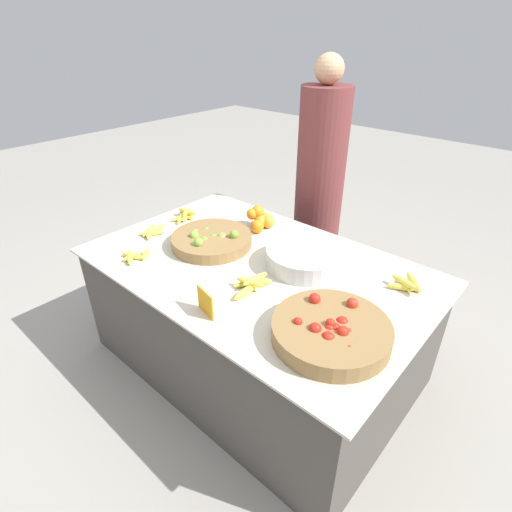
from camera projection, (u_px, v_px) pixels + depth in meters
name	position (u px, v px, depth m)	size (l,w,h in m)	color
ground_plane	(256.00, 360.00, 2.37)	(12.00, 12.00, 0.00)	#A39E93
market_table	(256.00, 316.00, 2.20)	(1.73, 1.11, 0.67)	#4C4742
lime_bowl	(211.00, 240.00, 2.19)	(0.44, 0.44, 0.10)	olive
tomato_basket	(331.00, 331.00, 1.53)	(0.46, 0.46, 0.11)	olive
orange_pile	(261.00, 220.00, 2.37)	(0.15, 0.18, 0.13)	orange
metal_bowl	(305.00, 257.00, 2.00)	(0.40, 0.40, 0.09)	silver
price_sign	(205.00, 303.00, 1.66)	(0.12, 0.03, 0.12)	orange
banana_bunch_front_right	(409.00, 284.00, 1.83)	(0.17, 0.17, 0.06)	#EFDB4C
banana_bunch_middle_right	(185.00, 215.00, 2.49)	(0.17, 0.17, 0.06)	#EFDB4C
banana_bunch_back_center	(135.00, 256.00, 2.07)	(0.15, 0.18, 0.03)	#EFDB4C
banana_bunch_front_left	(251.00, 284.00, 1.83)	(0.15, 0.23, 0.06)	#EFDB4C
banana_bunch_front_center	(152.00, 231.00, 2.32)	(0.15, 0.19, 0.03)	#EFDB4C
vendor_person	(319.00, 190.00, 2.75)	(0.33, 0.33, 1.58)	brown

